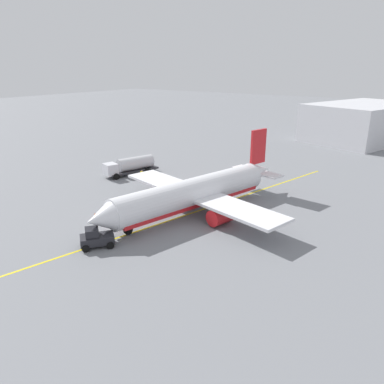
# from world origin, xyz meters

# --- Properties ---
(ground_plane) EXTENTS (400.00, 400.00, 0.00)m
(ground_plane) POSITION_xyz_m (0.00, 0.00, 0.00)
(ground_plane) COLOR slate
(airplane) EXTENTS (31.35, 27.61, 9.82)m
(airplane) POSITION_xyz_m (-0.46, 0.11, 2.73)
(airplane) COLOR white
(airplane) RESTS_ON ground
(fuel_tanker) EXTENTS (10.39, 5.34, 3.15)m
(fuel_tanker) POSITION_xyz_m (-8.68, -19.83, 1.72)
(fuel_tanker) COLOR #2D2D33
(fuel_tanker) RESTS_ON ground
(pushback_tug) EXTENTS (4.10, 3.89, 2.20)m
(pushback_tug) POSITION_xyz_m (13.98, -2.93, 1.01)
(pushback_tug) COLOR #232328
(pushback_tug) RESTS_ON ground
(refueling_worker) EXTENTS (0.54, 0.62, 1.71)m
(refueling_worker) POSITION_xyz_m (-7.53, -16.01, 0.82)
(refueling_worker) COLOR navy
(refueling_worker) RESTS_ON ground
(safety_cone_nose) EXTENTS (0.50, 0.50, 0.55)m
(safety_cone_nose) POSITION_xyz_m (8.46, -9.61, 0.28)
(safety_cone_nose) COLOR #F2590F
(safety_cone_nose) RESTS_ON ground
(distant_hangar) EXTENTS (34.88, 27.76, 9.52)m
(distant_hangar) POSITION_xyz_m (-68.13, 6.91, 4.76)
(distant_hangar) COLOR silver
(distant_hangar) RESTS_ON ground
(taxi_line_marking) EXTENTS (61.76, 14.82, 0.01)m
(taxi_line_marking) POSITION_xyz_m (0.00, 0.00, 0.01)
(taxi_line_marking) COLOR yellow
(taxi_line_marking) RESTS_ON ground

